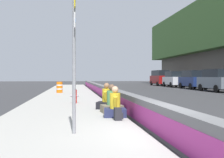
% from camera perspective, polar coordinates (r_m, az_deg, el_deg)
% --- Properties ---
extents(ground_plane, '(160.00, 160.00, 0.00)m').
position_cam_1_polar(ground_plane, '(6.94, 11.57, -12.50)').
color(ground_plane, '#353538').
rests_on(ground_plane, ground).
extents(sidewalk_strip, '(80.00, 4.40, 0.14)m').
position_cam_1_polar(sidewalk_strip, '(6.54, -11.42, -12.69)').
color(sidewalk_strip, '#A8A59E').
rests_on(sidewalk_strip, ground_plane).
extents(jersey_barrier, '(76.00, 0.45, 0.85)m').
position_cam_1_polar(jersey_barrier, '(6.85, 11.55, -9.05)').
color(jersey_barrier, slate).
rests_on(jersey_barrier, ground_plane).
extents(route_sign_post, '(0.44, 0.09, 3.60)m').
position_cam_1_polar(route_sign_post, '(6.83, -7.99, 5.97)').
color(route_sign_post, gray).
rests_on(route_sign_post, sidewalk_strip).
extents(fire_hydrant, '(0.26, 0.46, 0.88)m').
position_cam_1_polar(fire_hydrant, '(14.47, -7.92, -3.31)').
color(fire_hydrant, red).
rests_on(fire_hydrant, sidewalk_strip).
extents(seated_person_foreground, '(0.74, 0.85, 1.08)m').
position_cam_1_polar(seated_person_foreground, '(9.57, 0.65, -5.96)').
color(seated_person_foreground, '#23284C').
rests_on(seated_person_foreground, sidewalk_strip).
extents(seated_person_middle, '(0.76, 0.87, 1.12)m').
position_cam_1_polar(seated_person_middle, '(10.67, -0.06, -5.23)').
color(seated_person_middle, '#706651').
rests_on(seated_person_middle, sidewalk_strip).
extents(seated_person_rear, '(0.93, 1.00, 1.14)m').
position_cam_1_polar(seated_person_rear, '(11.90, -1.13, -4.59)').
color(seated_person_rear, black).
rests_on(seated_person_rear, sidewalk_strip).
extents(backpack, '(0.32, 0.28, 0.40)m').
position_cam_1_polar(backpack, '(8.85, 1.27, -7.43)').
color(backpack, '#232328').
rests_on(backpack, sidewalk_strip).
extents(construction_barrel, '(0.54, 0.54, 0.95)m').
position_cam_1_polar(construction_barrel, '(23.79, -11.02, -1.71)').
color(construction_barrel, orange).
rests_on(construction_barrel, sidewalk_strip).
extents(parked_car_fourth, '(4.82, 2.11, 2.28)m').
position_cam_1_polar(parked_car_fourth, '(29.15, 21.26, -0.21)').
color(parked_car_fourth, slate).
rests_on(parked_car_fourth, ground_plane).
extents(parked_car_midline, '(4.85, 2.17, 2.28)m').
position_cam_1_polar(parked_car_midline, '(34.48, 16.70, -0.08)').
color(parked_car_midline, navy).
rests_on(parked_car_midline, ground_plane).
extents(parked_car_far, '(4.86, 2.18, 2.28)m').
position_cam_1_polar(parked_car_far, '(40.00, 12.91, 0.02)').
color(parked_car_far, silver).
rests_on(parked_car_far, ground_plane).
extents(parked_car_farther, '(5.12, 2.15, 2.56)m').
position_cam_1_polar(parked_car_farther, '(45.97, 10.07, 0.31)').
color(parked_car_farther, maroon).
rests_on(parked_car_farther, ground_plane).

